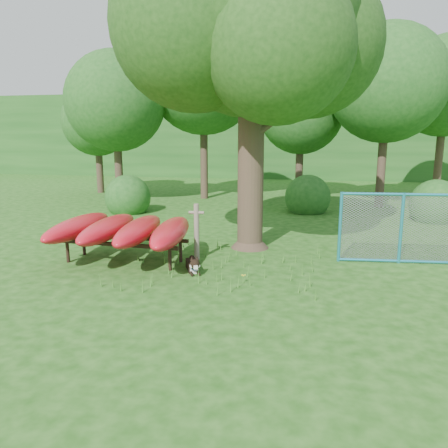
% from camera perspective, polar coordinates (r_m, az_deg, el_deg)
% --- Properties ---
extents(ground, '(80.00, 80.00, 0.00)m').
position_cam_1_polar(ground, '(9.34, -2.71, -7.42)').
color(ground, '#17480E').
rests_on(ground, ground).
extents(oak_tree, '(6.68, 5.81, 8.63)m').
position_cam_1_polar(oak_tree, '(12.00, 3.47, 24.62)').
color(oak_tree, '#38291E').
rests_on(oak_tree, ground).
extents(wooden_post, '(0.38, 0.14, 1.40)m').
position_cam_1_polar(wooden_post, '(10.73, -3.59, -0.83)').
color(wooden_post, '#6D6152').
rests_on(wooden_post, ground).
extents(kayak_rack, '(3.37, 3.20, 1.06)m').
position_cam_1_polar(kayak_rack, '(10.74, -13.03, -0.72)').
color(kayak_rack, black).
rests_on(kayak_rack, ground).
extents(husky_dog, '(0.53, 0.92, 0.43)m').
position_cam_1_polar(husky_dog, '(9.91, -4.05, -5.40)').
color(husky_dog, black).
rests_on(husky_dog, ground).
extents(fence_section, '(2.92, 0.34, 2.85)m').
position_cam_1_polar(fence_section, '(11.20, 22.13, -0.53)').
color(fence_section, teal).
rests_on(fence_section, ground).
extents(wildflower_clump, '(0.09, 0.09, 0.19)m').
position_cam_1_polar(wildflower_clump, '(9.15, 2.53, -6.80)').
color(wildflower_clump, '#44812A').
rests_on(wildflower_clump, ground).
extents(bg_tree_a, '(4.40, 4.40, 6.70)m').
position_cam_1_polar(bg_tree_a, '(20.55, -13.98, 15.26)').
color(bg_tree_a, '#38291E').
rests_on(bg_tree_a, ground).
extents(bg_tree_b, '(5.20, 5.20, 8.22)m').
position_cam_1_polar(bg_tree_b, '(21.36, -2.71, 18.45)').
color(bg_tree_b, '#38291E').
rests_on(bg_tree_b, ground).
extents(bg_tree_c, '(4.00, 4.00, 6.12)m').
position_cam_1_polar(bg_tree_c, '(21.59, 10.04, 14.22)').
color(bg_tree_c, '#38291E').
rests_on(bg_tree_c, ground).
extents(bg_tree_d, '(4.80, 4.80, 7.50)m').
position_cam_1_polar(bg_tree_d, '(19.86, 20.55, 16.76)').
color(bg_tree_d, '#38291E').
rests_on(bg_tree_d, ground).
extents(bg_tree_e, '(4.60, 4.60, 7.55)m').
position_cam_1_polar(bg_tree_e, '(23.39, 26.99, 15.72)').
color(bg_tree_e, '#38291E').
rests_on(bg_tree_e, ground).
extents(bg_tree_f, '(3.60, 3.60, 5.55)m').
position_cam_1_polar(bg_tree_f, '(24.30, -16.25, 12.73)').
color(bg_tree_f, '#38291E').
rests_on(bg_tree_f, ground).
extents(shrub_left, '(1.80, 1.80, 1.80)m').
position_cam_1_polar(shrub_left, '(17.86, -12.37, 1.48)').
color(shrub_left, '#1B5019').
rests_on(shrub_left, ground).
extents(shrub_right, '(1.80, 1.80, 1.80)m').
position_cam_1_polar(shrub_right, '(17.37, 25.73, 0.32)').
color(shrub_right, '#1B5019').
rests_on(shrub_right, ground).
extents(shrub_mid, '(1.80, 1.80, 1.80)m').
position_cam_1_polar(shrub_mid, '(17.82, 10.79, 1.53)').
color(shrub_mid, '#1B5019').
rests_on(shrub_mid, ground).
extents(wooded_hillside, '(80.00, 12.00, 6.00)m').
position_cam_1_polar(wooded_hillside, '(36.62, 8.33, 11.36)').
color(wooded_hillside, '#1B5019').
rests_on(wooded_hillside, ground).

